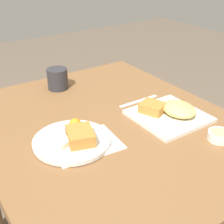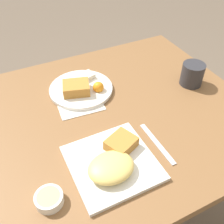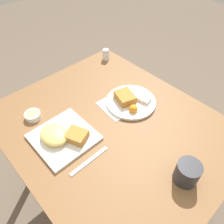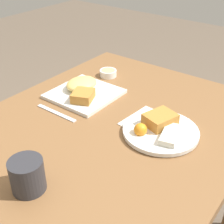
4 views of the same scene
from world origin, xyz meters
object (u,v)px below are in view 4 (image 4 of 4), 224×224
(coffee_mug, at_px, (27,175))
(butter_knife, at_px, (56,113))
(plate_square_near, at_px, (83,90))
(sauce_ramekin, at_px, (108,73))
(plate_oval_far, at_px, (160,129))

(coffee_mug, bearing_deg, butter_knife, -144.85)
(plate_square_near, relative_size, sauce_ramekin, 3.26)
(butter_knife, bearing_deg, coffee_mug, -54.93)
(plate_square_near, bearing_deg, coffee_mug, 26.04)
(butter_knife, distance_m, coffee_mug, 0.38)
(sauce_ramekin, height_order, coffee_mug, coffee_mug)
(plate_oval_far, relative_size, butter_knife, 1.34)
(plate_square_near, distance_m, plate_oval_far, 0.39)
(plate_square_near, xyz_separation_m, coffee_mug, (0.48, 0.24, 0.03))
(plate_square_near, relative_size, coffee_mug, 2.69)
(plate_square_near, xyz_separation_m, plate_oval_far, (0.05, 0.39, -0.00))
(plate_oval_far, bearing_deg, butter_knife, -71.88)
(sauce_ramekin, distance_m, butter_knife, 0.38)
(plate_oval_far, relative_size, sauce_ramekin, 3.32)
(sauce_ramekin, xyz_separation_m, coffee_mug, (0.69, 0.26, 0.03))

